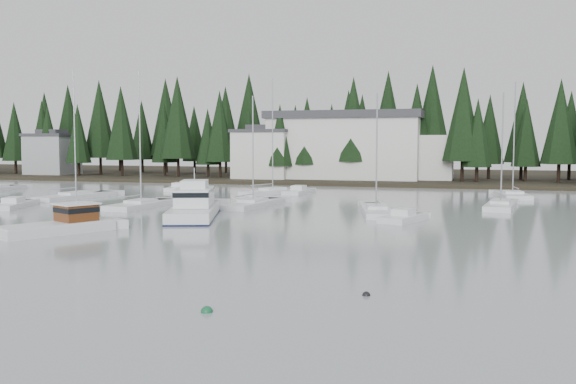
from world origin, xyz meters
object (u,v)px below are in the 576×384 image
house_far_west (52,153)px  sailboat_2 (501,207)px  harbor_inn (358,146)px  sailboat_7 (273,193)px  runabout_1 (403,220)px  sailboat_6 (76,198)px  runabout_0 (14,206)px  sailboat_9 (512,197)px  house_west (264,153)px  runabout_3 (179,189)px  cabin_cruiser_center (194,209)px  lobster_boat_brown (60,227)px  sailboat_4 (376,212)px  sailboat_1 (141,206)px  runabout_4 (299,193)px  sailboat_10 (253,206)px

house_far_west → sailboat_2: (77.91, -36.25, -4.34)m
harbor_inn → sailboat_7: bearing=-101.9°
sailboat_7 → runabout_1: (18.70, -23.66, 0.04)m
sailboat_6 → runabout_0: bearing=-170.9°
sailboat_2 → runabout_1: sailboat_2 is taller
sailboat_6 → sailboat_9: bearing=-64.5°
house_west → runabout_1: house_west is taller
harbor_inn → runabout_3: harbor_inn is taller
sailboat_7 → runabout_0: 30.24m
cabin_cruiser_center → sailboat_2: 29.90m
harbor_inn → lobster_boat_brown: 65.52m
harbor_inn → sailboat_2: harbor_inn is taller
cabin_cruiser_center → sailboat_6: 24.96m
sailboat_4 → sailboat_6: (-35.27, 5.63, 0.02)m
runabout_1 → cabin_cruiser_center: bearing=117.2°
house_west → sailboat_1: sailboat_1 is taller
harbor_inn → cabin_cruiser_center: size_ratio=2.47×
lobster_boat_brown → sailboat_2: bearing=-22.2°
cabin_cruiser_center → sailboat_1: size_ratio=0.85×
sailboat_4 → runabout_1: bearing=-164.1°
runabout_0 → runabout_3: (5.54, 25.34, 0.00)m
harbor_inn → runabout_4: harbor_inn is taller
runabout_3 → house_west: bearing=-21.2°
runabout_4 → house_far_west: bearing=70.0°
sailboat_4 → sailboat_9: bearing=-44.3°
house_west → sailboat_7: 26.18m
sailboat_2 → sailboat_7: size_ratio=0.79×
sailboat_10 → runabout_4: (0.17, 16.55, 0.08)m
house_west → runabout_0: bearing=-102.1°
sailboat_10 → runabout_0: 23.56m
sailboat_2 → runabout_4: (-23.59, 11.25, 0.07)m
house_west → sailboat_4: (24.90, -42.23, -4.60)m
sailboat_7 → runabout_0: (-19.36, -23.23, 0.04)m
sailboat_1 → sailboat_10: size_ratio=1.21×
sailboat_1 → sailboat_7: 20.87m
runabout_1 → sailboat_7: bearing=57.6°
sailboat_6 → runabout_3: (5.81, 14.65, 0.05)m
runabout_1 → runabout_3: bearing=70.9°
cabin_cruiser_center → sailboat_4: size_ratio=1.05×
house_west → sailboat_1: 43.85m
sailboat_2 → sailboat_6: bearing=99.7°
harbor_inn → sailboat_4: harbor_inn is taller
sailboat_1 → runabout_1: size_ratio=2.53×
sailboat_6 → runabout_4: size_ratio=2.37×
runabout_3 → house_far_west: bearing=47.9°
cabin_cruiser_center → runabout_3: 32.01m
cabin_cruiser_center → runabout_4: size_ratio=1.88×
sailboat_7 → sailboat_9: bearing=-60.2°
cabin_cruiser_center → sailboat_6: sailboat_6 is taller
house_far_west → sailboat_10: bearing=-37.5°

